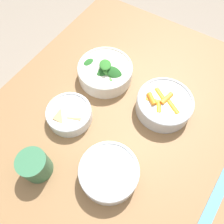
% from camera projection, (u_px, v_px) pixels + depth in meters
% --- Properties ---
extents(ground_plane, '(10.00, 10.00, 0.00)m').
position_uv_depth(ground_plane, '(119.00, 172.00, 1.34)').
color(ground_plane, gray).
extents(dining_table, '(0.97, 0.83, 0.74)m').
position_uv_depth(dining_table, '(124.00, 132.00, 0.81)').
color(dining_table, olive).
rests_on(dining_table, ground_plane).
extents(bowl_carrots, '(0.17, 0.17, 0.06)m').
position_uv_depth(bowl_carrots, '(164.00, 104.00, 0.68)').
color(bowl_carrots, silver).
rests_on(bowl_carrots, dining_table).
extents(bowl_greens, '(0.19, 0.19, 0.08)m').
position_uv_depth(bowl_greens, '(105.00, 72.00, 0.74)').
color(bowl_greens, silver).
rests_on(bowl_greens, dining_table).
extents(bowl_beans_hotdog, '(0.16, 0.16, 0.06)m').
position_uv_depth(bowl_beans_hotdog, '(109.00, 173.00, 0.58)').
color(bowl_beans_hotdog, silver).
rests_on(bowl_beans_hotdog, dining_table).
extents(bowl_cookies, '(0.14, 0.14, 0.04)m').
position_uv_depth(bowl_cookies, '(69.00, 114.00, 0.67)').
color(bowl_cookies, silver).
rests_on(bowl_cookies, dining_table).
extents(cup, '(0.08, 0.08, 0.08)m').
position_uv_depth(cup, '(35.00, 165.00, 0.58)').
color(cup, '#336B47').
rests_on(cup, dining_table).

